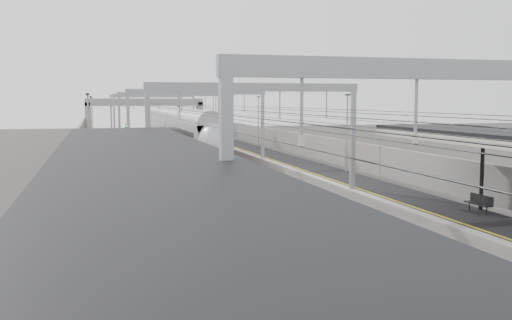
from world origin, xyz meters
TOP-DOWN VIEW (x-y plane):
  - platform_left at (-8.00, 45.00)m, footprint 4.00×120.00m
  - platform_right at (8.00, 45.00)m, footprint 4.00×120.00m
  - tracks at (0.00, 45.00)m, footprint 11.40×140.00m
  - overhead_line at (0.00, 51.62)m, footprint 13.00×140.00m
  - canopy_left at (-8.02, 2.99)m, footprint 4.40×30.00m
  - overbridge at (0.00, 100.00)m, footprint 22.00×2.20m
  - wall_left at (-11.20, 45.00)m, footprint 0.30×120.00m
  - wall_right at (11.20, 45.00)m, footprint 0.30×120.00m
  - train at (1.50, 64.48)m, footprint 2.83×51.61m
  - bench at (9.30, 13.54)m, footprint 0.49×1.70m
  - signal_green at (-5.20, 66.76)m, footprint 0.32×0.32m
  - signal_red_near at (3.20, 67.82)m, footprint 0.32×0.32m
  - signal_red_far at (5.40, 69.80)m, footprint 0.32×0.32m

SIDE VIEW (x-z plane):
  - tracks at x=0.00m, z-range -0.05..0.15m
  - platform_left at x=-8.00m, z-range 0.00..1.00m
  - platform_right at x=8.00m, z-range 0.00..1.00m
  - bench at x=9.30m, z-range 1.09..1.96m
  - wall_left at x=-11.20m, z-range 0.00..3.20m
  - wall_right at x=11.20m, z-range 0.00..3.20m
  - train at x=1.50m, z-range -0.05..4.42m
  - signal_green at x=-5.20m, z-range 0.68..4.15m
  - signal_red_near at x=3.20m, z-range 0.68..4.15m
  - signal_red_far at x=5.40m, z-range 0.68..4.15m
  - canopy_left at x=-8.02m, z-range 2.97..7.21m
  - overbridge at x=0.00m, z-range 1.86..8.76m
  - overhead_line at x=0.00m, z-range 2.84..9.44m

